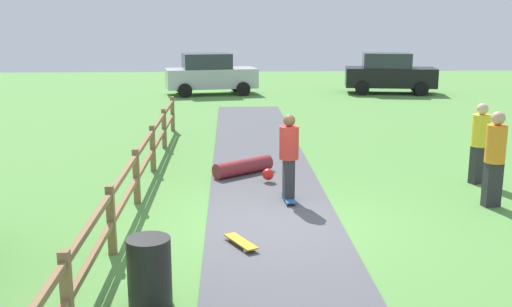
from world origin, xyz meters
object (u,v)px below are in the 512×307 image
Objects in this scene: bystander_yellow at (480,139)px; bystander_orange at (495,154)px; skater_fallen at (245,167)px; parked_car_silver at (210,74)px; parked_car_black at (389,73)px; trash_bin at (149,272)px; skateboard_loose at (241,242)px; skater_riding at (289,154)px.

bystander_yellow is 0.96× the size of bystander_orange.
skater_fallen is 0.32× the size of parked_car_silver.
parked_car_silver reaches higher than skater_fallen.
bystander_orange is 0.42× the size of parked_car_black.
bystander_yellow is 15.90m from parked_car_black.
skateboard_loose is at bearing 58.15° from trash_bin.
parked_car_black is at bearing 0.12° from parked_car_silver.
trash_bin is 0.62× the size of skater_fallen.
parked_car_black is (8.65, 21.19, 0.51)m from trash_bin.
skater_riding is at bearing 67.09° from skateboard_loose.
parked_car_black is at bearing 68.85° from skateboard_loose.
skateboard_loose is (1.19, 1.92, -0.36)m from trash_bin.
parked_car_black is (2.17, 15.75, -0.03)m from bystander_yellow.
parked_car_silver reaches higher than skater_riding.
skateboard_loose is 0.18× the size of parked_car_black.
parked_car_black is at bearing 63.98° from skater_fallen.
trash_bin is 0.20× the size of parked_car_silver.
parked_car_silver is at bearing 96.90° from skater_riding.
trash_bin is at bearing -102.34° from skater_fallen.
skater_riding is at bearing 173.30° from bystander_orange.
bystander_orange reaches higher than skater_fallen.
skateboard_loose is 6.42m from bystander_yellow.
skater_riding is 4.45m from bystander_yellow.
bystander_yellow is (5.10, -0.86, 0.79)m from skater_fallen.
bystander_yellow is at bearing 33.71° from skateboard_loose.
bystander_yellow is 16.96m from parked_car_silver.
skater_riding is 2.16× the size of skateboard_loose.
skater_fallen is 0.33× the size of parked_car_black.
skater_riding is 2.33m from skater_fallen.
skater_riding is 3.92m from bystander_orange.
trash_bin reaches higher than skateboard_loose.
skater_riding is 18.12m from parked_car_black.
parked_car_silver is (-1.05, 19.26, 0.87)m from skateboard_loose.
skater_riding is 0.97× the size of bystander_yellow.
trash_bin is at bearing -112.20° from parked_car_black.
trash_bin is 7.20m from bystander_orange.
skater_riding is 17.03m from parked_car_silver.
skater_fallen is (-0.80, 2.04, -0.78)m from skater_riding.
skater_riding is 0.93× the size of bystander_orange.
parked_car_black is (7.46, 19.28, 0.87)m from skateboard_loose.
skater_riding is at bearing -164.66° from bystander_yellow.
skateboard_loose is at bearing -146.29° from bystander_yellow.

